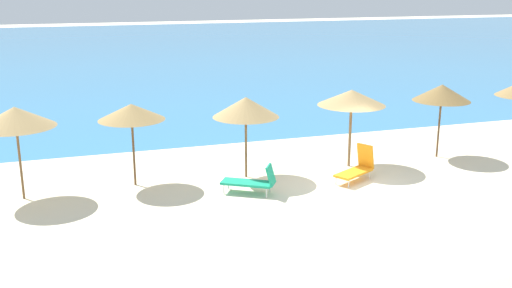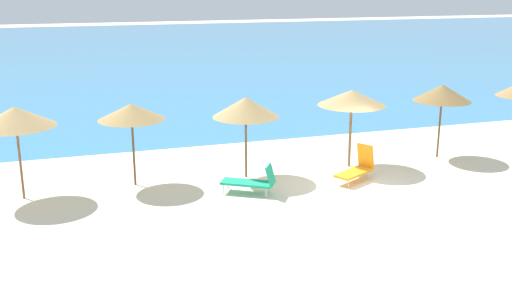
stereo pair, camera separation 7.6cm
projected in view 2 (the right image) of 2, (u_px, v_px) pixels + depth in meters
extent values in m
plane|color=beige|center=(353.00, 190.00, 17.95)|extent=(160.00, 160.00, 0.00)
cube|color=teal|center=(156.00, 50.00, 54.77)|extent=(160.00, 67.63, 0.01)
ellipsoid|color=beige|center=(464.00, 281.00, 10.69)|extent=(44.99, 7.27, 1.76)
cylinder|color=brown|center=(20.00, 161.00, 16.97)|extent=(0.07, 0.07, 2.30)
cone|color=tan|center=(15.00, 117.00, 16.63)|extent=(2.23, 2.23, 0.59)
cylinder|color=brown|center=(134.00, 150.00, 18.13)|extent=(0.07, 0.07, 2.24)
cone|color=#9E7F4C|center=(131.00, 112.00, 17.81)|extent=(2.02, 2.02, 0.49)
cylinder|color=brown|center=(246.00, 145.00, 18.90)|extent=(0.08, 0.08, 2.14)
cone|color=tan|center=(246.00, 107.00, 18.57)|extent=(2.11, 2.11, 0.64)
cylinder|color=brown|center=(350.00, 134.00, 19.98)|extent=(0.09, 0.09, 2.28)
cone|color=tan|center=(352.00, 98.00, 19.64)|extent=(2.27, 2.27, 0.52)
cylinder|color=brown|center=(439.00, 127.00, 21.05)|extent=(0.07, 0.07, 2.21)
cone|color=olive|center=(442.00, 93.00, 20.72)|extent=(2.02, 2.02, 0.58)
cube|color=orange|center=(353.00, 173.00, 18.59)|extent=(1.49, 1.17, 0.07)
cube|color=orange|center=(366.00, 156.00, 18.94)|extent=(0.46, 0.60, 0.81)
cylinder|color=silver|center=(336.00, 181.00, 18.38)|extent=(0.04, 0.04, 0.27)
cylinder|color=silver|center=(349.00, 184.00, 18.06)|extent=(0.04, 0.04, 0.27)
cylinder|color=silver|center=(357.00, 172.00, 19.21)|extent=(0.04, 0.04, 0.27)
cylinder|color=silver|center=(370.00, 175.00, 18.89)|extent=(0.04, 0.04, 0.27)
cube|color=#199972|center=(247.00, 183.00, 17.60)|extent=(1.60, 1.28, 0.07)
cube|color=#199972|center=(271.00, 175.00, 17.35)|extent=(0.49, 0.60, 0.60)
cylinder|color=silver|center=(228.00, 184.00, 18.02)|extent=(0.04, 0.04, 0.29)
cylinder|color=silver|center=(224.00, 189.00, 17.57)|extent=(0.04, 0.04, 0.29)
cylinder|color=silver|center=(270.00, 188.00, 17.72)|extent=(0.04, 0.04, 0.29)
cylinder|color=silver|center=(266.00, 193.00, 17.27)|extent=(0.04, 0.04, 0.29)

